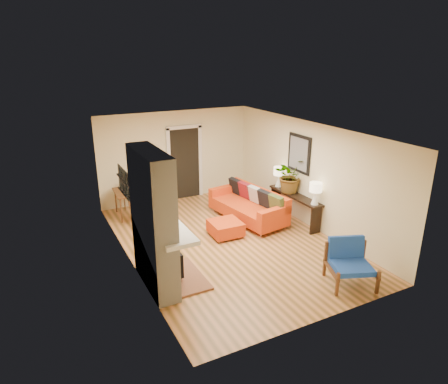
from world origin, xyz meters
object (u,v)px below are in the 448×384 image
(sofa, at_px, (250,205))
(houseplant, at_px, (290,175))
(lamp_near, at_px, (316,191))
(lamp_far, at_px, (279,174))
(blue_chair, at_px, (349,260))
(ottoman, at_px, (225,228))
(console_table, at_px, (295,200))
(dining_table, at_px, (130,196))

(sofa, xyz_separation_m, houseplant, (0.93, -0.40, 0.79))
(sofa, relative_size, lamp_near, 4.35)
(lamp_far, bearing_deg, blue_chair, -103.02)
(sofa, xyz_separation_m, lamp_far, (0.94, 0.11, 0.68))
(ottoman, height_order, console_table, console_table)
(sofa, xyz_separation_m, lamp_near, (0.94, -1.40, 0.68))
(sofa, relative_size, lamp_far, 4.35)
(ottoman, distance_m, lamp_far, 2.28)
(sofa, height_order, blue_chair, sofa)
(lamp_near, height_order, houseplant, houseplant)
(console_table, xyz_separation_m, lamp_near, (0.00, -0.76, 0.49))
(sofa, xyz_separation_m, ottoman, (-1.04, -0.62, -0.18))
(lamp_near, bearing_deg, houseplant, 90.57)
(sofa, bearing_deg, houseplant, -23.09)
(blue_chair, bearing_deg, sofa, 91.97)
(dining_table, distance_m, houseplant, 4.23)
(console_table, xyz_separation_m, lamp_far, (0.00, 0.75, 0.49))
(sofa, bearing_deg, ottoman, -149.46)
(ottoman, height_order, lamp_far, lamp_far)
(sofa, xyz_separation_m, dining_table, (-2.71, 1.67, 0.17))
(blue_chair, relative_size, dining_table, 0.66)
(ottoman, distance_m, blue_chair, 3.07)
(console_table, height_order, lamp_near, lamp_near)
(blue_chair, relative_size, lamp_near, 1.93)
(sofa, distance_m, blue_chair, 3.45)
(houseplant, bearing_deg, ottoman, -173.68)
(console_table, relative_size, houseplant, 2.05)
(dining_table, relative_size, houseplant, 1.75)
(sofa, bearing_deg, lamp_near, -56.10)
(ottoman, height_order, blue_chair, blue_chair)
(lamp_far, bearing_deg, dining_table, 156.83)
(lamp_far, bearing_deg, sofa, -173.56)
(houseplant, bearing_deg, sofa, 156.91)
(ottoman, distance_m, dining_table, 2.85)
(blue_chair, height_order, lamp_far, lamp_far)
(sofa, distance_m, dining_table, 3.19)
(console_table, distance_m, lamp_far, 0.89)
(ottoman, height_order, houseplant, houseplant)
(sofa, height_order, houseplant, houseplant)
(ottoman, bearing_deg, console_table, -0.79)
(console_table, relative_size, lamp_far, 3.43)
(ottoman, bearing_deg, lamp_near, -21.58)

